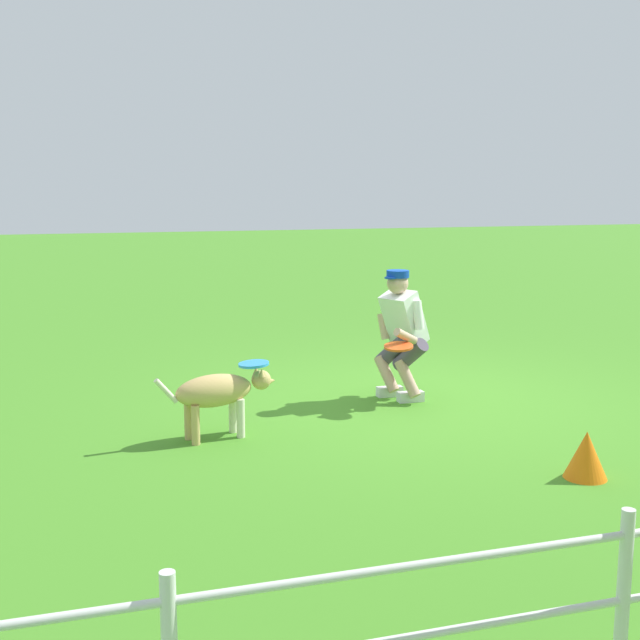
{
  "coord_description": "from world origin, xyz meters",
  "views": [
    {
      "loc": [
        3.19,
        7.26,
        2.12
      ],
      "look_at": [
        1.04,
        0.25,
        0.9
      ],
      "focal_mm": 45.98,
      "sensor_mm": 36.0,
      "label": 1
    }
  ],
  "objects_px": {
    "frisbee_held": "(399,346)",
    "frisbee_flying": "(254,364)",
    "dog": "(219,392)",
    "person": "(401,330)",
    "training_cone": "(586,455)"
  },
  "relations": [
    {
      "from": "frisbee_flying",
      "to": "frisbee_held",
      "type": "height_order",
      "value": "frisbee_held"
    },
    {
      "from": "frisbee_held",
      "to": "training_cone",
      "type": "distance_m",
      "value": 2.25
    },
    {
      "from": "person",
      "to": "frisbee_held",
      "type": "xyz_separation_m",
      "value": [
        0.17,
        0.35,
        -0.09
      ]
    },
    {
      "from": "frisbee_flying",
      "to": "training_cone",
      "type": "distance_m",
      "value": 2.77
    },
    {
      "from": "dog",
      "to": "frisbee_flying",
      "type": "relative_size",
      "value": 4.12
    },
    {
      "from": "person",
      "to": "training_cone",
      "type": "bearing_deg",
      "value": 74.43
    },
    {
      "from": "frisbee_flying",
      "to": "training_cone",
      "type": "xyz_separation_m",
      "value": [
        -2.07,
        1.78,
        -0.43
      ]
    },
    {
      "from": "frisbee_held",
      "to": "frisbee_flying",
      "type": "bearing_deg",
      "value": 12.97
    },
    {
      "from": "person",
      "to": "frisbee_held",
      "type": "height_order",
      "value": "person"
    },
    {
      "from": "frisbee_held",
      "to": "dog",
      "type": "bearing_deg",
      "value": 12.01
    },
    {
      "from": "dog",
      "to": "frisbee_held",
      "type": "height_order",
      "value": "frisbee_held"
    },
    {
      "from": "training_cone",
      "to": "frisbee_held",
      "type": "bearing_deg",
      "value": -74.07
    },
    {
      "from": "frisbee_flying",
      "to": "frisbee_held",
      "type": "xyz_separation_m",
      "value": [
        -1.47,
        -0.34,
        0.0
      ]
    },
    {
      "from": "person",
      "to": "training_cone",
      "type": "relative_size",
      "value": 3.69
    },
    {
      "from": "dog",
      "to": "frisbee_held",
      "type": "relative_size",
      "value": 3.91
    }
  ]
}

